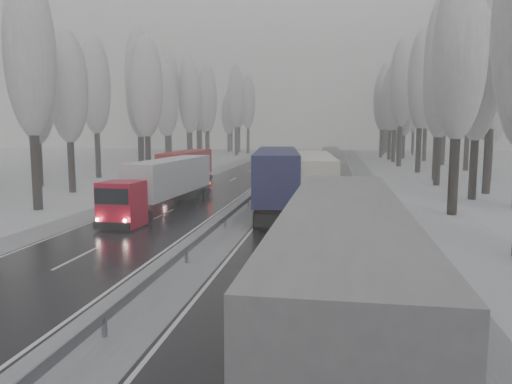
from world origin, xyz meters
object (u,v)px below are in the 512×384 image
(truck_red_red, at_px, (183,168))
(truck_grey_tarp, at_px, (343,264))
(truck_blue_box, at_px, (277,175))
(truck_cream_box, at_px, (312,178))
(box_truck_distant, at_px, (330,154))
(truck_red_white, at_px, (165,181))

(truck_red_red, bearing_deg, truck_grey_tarp, -66.51)
(truck_blue_box, relative_size, truck_cream_box, 1.07)
(truck_cream_box, xyz_separation_m, box_truck_distant, (0.76, 51.94, -0.96))
(box_truck_distant, height_order, truck_red_white, truck_red_white)
(truck_grey_tarp, height_order, truck_red_white, truck_grey_tarp)
(truck_grey_tarp, relative_size, truck_red_white, 1.14)
(truck_cream_box, bearing_deg, truck_grey_tarp, -89.79)
(truck_red_red, bearing_deg, truck_blue_box, -47.41)
(truck_grey_tarp, distance_m, truck_red_red, 37.23)
(truck_grey_tarp, xyz_separation_m, truck_cream_box, (-1.82, 22.64, -0.04))
(truck_grey_tarp, distance_m, truck_blue_box, 23.13)
(box_truck_distant, bearing_deg, truck_blue_box, -98.43)
(truck_red_white, bearing_deg, truck_grey_tarp, -57.02)
(truck_blue_box, xyz_separation_m, truck_cream_box, (2.54, -0.08, -0.17))
(truck_cream_box, xyz_separation_m, truck_red_white, (-10.49, -1.04, -0.27))
(box_truck_distant, bearing_deg, truck_red_red, -113.65)
(truck_red_red, bearing_deg, box_truck_distant, 71.09)
(truck_grey_tarp, bearing_deg, truck_cream_box, 95.14)
(truck_grey_tarp, distance_m, box_truck_distant, 74.59)
(box_truck_distant, relative_size, truck_red_red, 0.55)
(truck_cream_box, bearing_deg, box_truck_distant, 84.78)
(truck_blue_box, height_order, truck_red_red, truck_blue_box)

